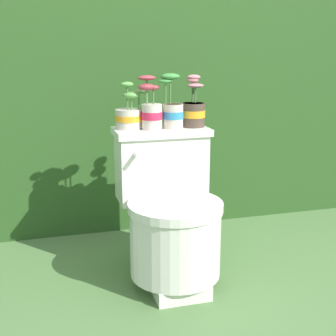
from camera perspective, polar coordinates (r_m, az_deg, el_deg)
name	(u,v)px	position (r m, az deg, el deg)	size (l,w,h in m)	color
ground_plane	(196,283)	(2.13, 3.47, -13.82)	(12.00, 12.00, 0.00)	#4C703D
hedge_backdrop	(138,67)	(3.01, -3.71, 12.15)	(3.24, 0.96, 1.77)	#284C1E
toilet	(170,214)	(2.04, 0.29, -5.69)	(0.42, 0.54, 0.66)	silver
potted_plant_left	(129,115)	(2.07, -4.72, 6.50)	(0.15, 0.12, 0.21)	beige
potted_plant_midleft	(151,111)	(2.05, -2.07, 7.01)	(0.11, 0.09, 0.23)	beige
potted_plant_middle	(172,110)	(2.08, 0.55, 7.10)	(0.11, 0.09, 0.24)	beige
potted_plant_midright	(193,110)	(2.13, 3.10, 7.02)	(0.11, 0.11, 0.23)	#47382D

